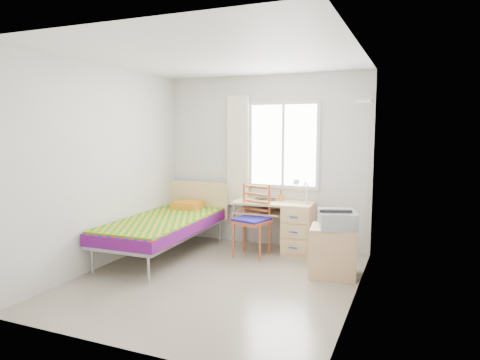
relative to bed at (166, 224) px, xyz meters
name	(u,v)px	position (x,y,z in m)	size (l,w,h in m)	color
floor	(216,280)	(1.09, -0.65, -0.46)	(3.50, 3.50, 0.00)	#BCAD93
ceiling	(214,57)	(1.09, -0.65, 2.14)	(3.50, 3.50, 0.00)	white
wall_back	(265,161)	(1.09, 1.10, 0.84)	(3.20, 3.20, 0.00)	silver
wall_left	(105,167)	(-0.51, -0.65, 0.84)	(3.50, 3.50, 0.00)	silver
wall_right	(357,178)	(2.69, -0.65, 0.84)	(3.50, 3.50, 0.00)	silver
window	(283,145)	(1.39, 1.08, 1.09)	(1.10, 0.04, 1.30)	white
curtain	(238,151)	(0.67, 1.03, 0.99)	(0.35, 0.05, 1.70)	white
floating_shelf	(364,101)	(2.58, 0.75, 1.69)	(0.20, 0.32, 0.03)	white
bed	(166,224)	(0.00, 0.00, 0.00)	(1.07, 2.20, 0.94)	#96999E
desk	(293,226)	(1.64, 0.82, -0.06)	(1.19, 0.58, 0.73)	tan
chair	(253,216)	(1.14, 0.47, 0.11)	(0.54, 0.54, 1.02)	#A94420
cabinet	(333,251)	(2.35, 0.05, -0.15)	(0.62, 0.57, 0.61)	tan
printer	(337,219)	(2.39, 0.04, 0.26)	(0.55, 0.60, 0.21)	gray
laptop	(265,199)	(1.17, 0.89, 0.29)	(0.32, 0.21, 0.03)	black
pen_cup	(281,198)	(1.40, 0.95, 0.32)	(0.07, 0.07, 0.09)	orange
task_lamp	(301,189)	(1.75, 0.76, 0.50)	(0.21, 0.31, 0.36)	white
book	(258,210)	(1.09, 0.82, 0.13)	(0.17, 0.24, 0.02)	gray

